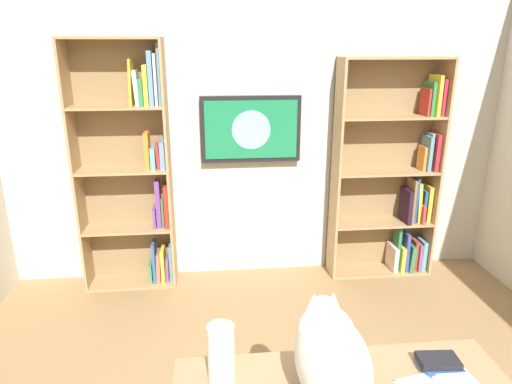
% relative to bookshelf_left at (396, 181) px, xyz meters
% --- Properties ---
extents(wall_back, '(4.52, 0.06, 2.70)m').
position_rel_bookshelf_left_xyz_m(wall_back, '(1.25, -0.17, 0.46)').
color(wall_back, beige).
rests_on(wall_back, ground).
extents(bookshelf_left, '(0.94, 0.28, 1.97)m').
position_rel_bookshelf_left_xyz_m(bookshelf_left, '(0.00, 0.00, 0.00)').
color(bookshelf_left, tan).
rests_on(bookshelf_left, ground).
extents(bookshelf_right, '(0.78, 0.28, 2.12)m').
position_rel_bookshelf_left_xyz_m(bookshelf_right, '(2.31, -0.00, 0.18)').
color(bookshelf_right, tan).
rests_on(bookshelf_right, ground).
extents(wall_mounted_tv, '(0.86, 0.07, 0.57)m').
position_rel_bookshelf_left_xyz_m(wall_mounted_tv, '(1.31, -0.08, 0.48)').
color(wall_mounted_tv, black).
extents(cat, '(0.28, 0.60, 0.36)m').
position_rel_bookshelf_left_xyz_m(cat, '(1.22, 2.33, 0.03)').
color(cat, white).
rests_on(cat, desk).
extents(paper_towel_roll, '(0.11, 0.11, 0.25)m').
position_rel_bookshelf_left_xyz_m(paper_towel_roll, '(1.64, 2.22, -0.02)').
color(paper_towel_roll, white).
rests_on(paper_towel_roll, desk).
extents(desk_book_stack, '(0.18, 0.13, 0.05)m').
position_rel_bookshelf_left_xyz_m(desk_book_stack, '(0.72, 2.25, -0.12)').
color(desk_book_stack, '#2D4C93').
rests_on(desk_book_stack, desk).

